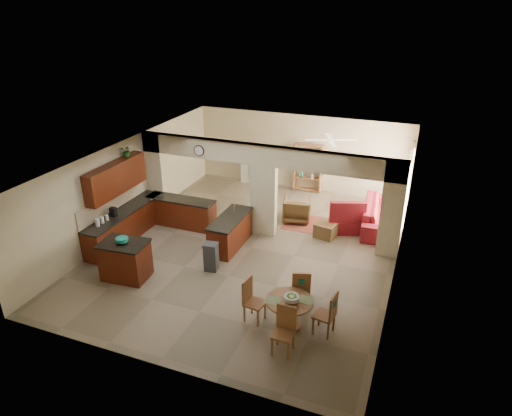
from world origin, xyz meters
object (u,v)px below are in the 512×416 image
at_px(kitchen_island, 125,260).
at_px(sofa, 381,215).
at_px(dining_table, 289,309).
at_px(armchair, 297,209).

distance_m(kitchen_island, sofa, 7.83).
bearing_deg(dining_table, kitchen_island, 175.19).
xyz_separation_m(kitchen_island, armchair, (3.13, 4.79, -0.11)).
xyz_separation_m(sofa, armchair, (-2.59, -0.55, -0.00)).
xyz_separation_m(kitchen_island, sofa, (5.72, 5.34, -0.11)).
bearing_deg(armchair, dining_table, 93.06).
height_order(dining_table, armchair, armchair).
height_order(kitchen_island, dining_table, kitchen_island).
bearing_deg(kitchen_island, armchair, 51.74).
bearing_deg(kitchen_island, sofa, 37.99).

